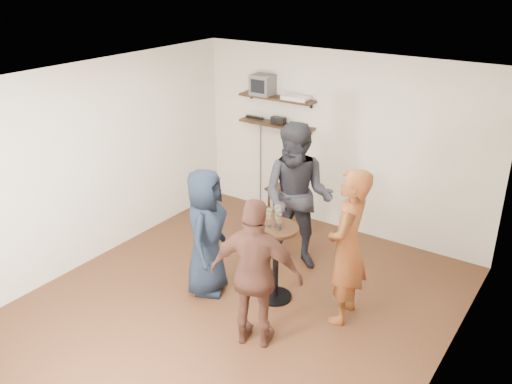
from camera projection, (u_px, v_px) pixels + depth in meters
room at (237, 203)px, 5.81m from camera, size 4.58×5.08×2.68m
shelf_upper at (277, 98)px, 7.92m from camera, size 1.20×0.25×0.04m
shelf_lower at (276, 124)px, 8.08m from camera, size 1.20×0.25×0.04m
crt_monitor at (263, 85)px, 7.98m from camera, size 0.32×0.30×0.30m
dvd_deck at (297, 98)px, 7.73m from camera, size 0.40×0.24×0.06m
radio at (278, 120)px, 8.03m from camera, size 0.22×0.10×0.10m
power_strip at (255, 117)px, 8.32m from camera, size 0.30×0.05×0.03m
side_table at (286, 194)px, 8.18m from camera, size 0.54×0.54×0.55m
vase_lilies at (286, 171)px, 8.04m from camera, size 0.18×0.19×0.88m
drinks_table at (276, 253)px, 6.22m from camera, size 0.52×0.52×0.94m
wine_glass_fl at (269, 215)px, 6.04m from camera, size 0.07×0.07×0.22m
wine_glass_fr at (279, 219)px, 5.98m from camera, size 0.06×0.06×0.18m
wine_glass_bl at (278, 211)px, 6.10m from camera, size 0.07×0.07×0.22m
wine_glass_br at (278, 215)px, 6.03m from camera, size 0.07×0.07×0.22m
person_plaid at (347, 247)px, 5.77m from camera, size 0.51×0.70×1.78m
person_dark at (297, 198)px, 6.80m from camera, size 1.08×0.93×1.92m
person_navy at (206, 232)px, 6.32m from camera, size 0.74×0.89×1.56m
person_brown at (256, 275)px, 5.40m from camera, size 1.03×0.68×1.63m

